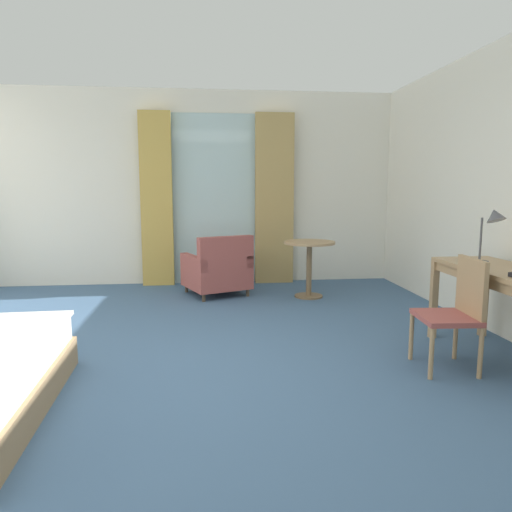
# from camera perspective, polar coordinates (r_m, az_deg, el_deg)

# --- Properties ---
(ground) EXTENTS (6.69, 7.85, 0.10)m
(ground) POSITION_cam_1_polar(r_m,az_deg,el_deg) (3.78, -9.32, -14.73)
(ground) COLOR #426084
(wall_back) EXTENTS (6.29, 0.12, 2.81)m
(wall_back) POSITION_cam_1_polar(r_m,az_deg,el_deg) (7.14, -8.11, 8.06)
(wall_back) COLOR white
(wall_back) RESTS_ON ground
(balcony_glass_door) EXTENTS (1.27, 0.02, 2.47)m
(balcony_glass_door) POSITION_cam_1_polar(r_m,az_deg,el_deg) (7.06, -4.81, 6.74)
(balcony_glass_door) COLOR silver
(balcony_glass_door) RESTS_ON ground
(curtain_panel_left) EXTENTS (0.45, 0.10, 2.48)m
(curtain_panel_left) POSITION_cam_1_polar(r_m,az_deg,el_deg) (6.99, -11.84, 6.61)
(curtain_panel_left) COLOR tan
(curtain_panel_left) RESTS_ON ground
(curtain_panel_right) EXTENTS (0.56, 0.10, 2.48)m
(curtain_panel_right) POSITION_cam_1_polar(r_m,az_deg,el_deg) (7.04, 2.21, 6.79)
(curtain_panel_right) COLOR tan
(curtain_panel_right) RESTS_ON ground
(writing_desk) EXTENTS (0.57, 1.52, 0.77)m
(writing_desk) POSITION_cam_1_polar(r_m,az_deg,el_deg) (4.26, 28.26, -2.73)
(writing_desk) COLOR tan
(writing_desk) RESTS_ON ground
(desk_chair) EXTENTS (0.44, 0.48, 0.88)m
(desk_chair) POSITION_cam_1_polar(r_m,az_deg,el_deg) (4.02, 22.90, -5.76)
(desk_chair) COLOR #9E4C47
(desk_chair) RESTS_ON ground
(desk_lamp) EXTENTS (0.20, 0.28, 0.50)m
(desk_lamp) POSITION_cam_1_polar(r_m,az_deg,el_deg) (4.43, 26.48, 3.61)
(desk_lamp) COLOR #4C4C51
(desk_lamp) RESTS_ON writing_desk
(armchair_by_window) EXTENTS (0.96, 0.96, 0.80)m
(armchair_by_window) POSITION_cam_1_polar(r_m,az_deg,el_deg) (6.29, -4.59, -1.79)
(armchair_by_window) COLOR #9E4C47
(armchair_by_window) RESTS_ON ground
(round_cafe_table) EXTENTS (0.66, 0.66, 0.73)m
(round_cafe_table) POSITION_cam_1_polar(r_m,az_deg,el_deg) (6.16, 6.40, -0.02)
(round_cafe_table) COLOR tan
(round_cafe_table) RESTS_ON ground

